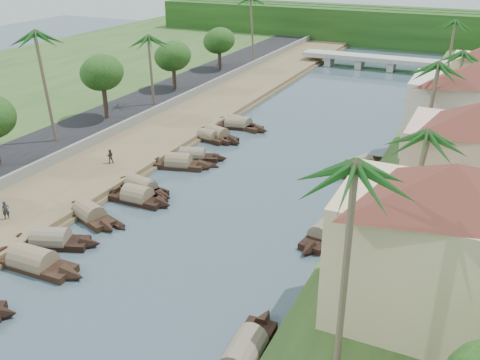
% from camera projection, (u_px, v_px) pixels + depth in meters
% --- Properties ---
extents(ground, '(220.00, 220.00, 0.00)m').
position_uv_depth(ground, '(180.00, 249.00, 42.23)').
color(ground, '#384B55').
rests_on(ground, ground).
extents(left_bank, '(10.00, 180.00, 0.80)m').
position_uv_depth(left_bank, '(151.00, 138.00, 64.79)').
color(left_bank, brown).
rests_on(left_bank, ground).
extents(right_bank, '(16.00, 180.00, 1.20)m').
position_uv_depth(right_bank, '(458.00, 189.00, 51.17)').
color(right_bank, '#294A1D').
rests_on(right_bank, ground).
extents(road, '(8.00, 180.00, 1.40)m').
position_uv_depth(road, '(95.00, 127.00, 67.95)').
color(road, black).
rests_on(road, ground).
extents(retaining_wall, '(0.40, 180.00, 1.10)m').
position_uv_depth(retaining_wall, '(122.00, 126.00, 66.02)').
color(retaining_wall, slate).
rests_on(retaining_wall, left_bank).
extents(treeline, '(120.00, 14.00, 8.00)m').
position_uv_depth(treeline, '(403.00, 28.00, 123.25)').
color(treeline, '#15370F').
rests_on(treeline, ground).
extents(bridge, '(28.00, 4.00, 2.40)m').
position_uv_depth(bridge, '(376.00, 60.00, 101.04)').
color(bridge, '#A0A096').
rests_on(bridge, ground).
extents(building_near, '(14.85, 14.85, 10.20)m').
position_uv_depth(building_near, '(442.00, 244.00, 30.62)').
color(building_near, beige).
rests_on(building_near, right_bank).
extents(building_mid, '(14.11, 14.11, 9.70)m').
position_uv_depth(building_mid, '(476.00, 158.00, 43.56)').
color(building_mid, beige).
rests_on(building_mid, right_bank).
extents(building_far, '(15.59, 15.59, 10.20)m').
position_uv_depth(building_far, '(474.00, 109.00, 55.42)').
color(building_far, beige).
rests_on(building_far, right_bank).
extents(sampan_2, '(9.57, 2.30, 2.47)m').
position_uv_depth(sampan_2, '(33.00, 262.00, 39.72)').
color(sampan_2, black).
rests_on(sampan_2, ground).
extents(sampan_3, '(8.40, 4.51, 2.24)m').
position_uv_depth(sampan_3, '(51.00, 241.00, 42.60)').
color(sampan_3, black).
rests_on(sampan_3, ground).
extents(sampan_4, '(8.03, 4.40, 2.25)m').
position_uv_depth(sampan_4, '(89.00, 215.00, 46.70)').
color(sampan_4, black).
rests_on(sampan_4, ground).
extents(sampan_5, '(7.42, 2.15, 2.35)m').
position_uv_depth(sampan_5, '(137.00, 198.00, 49.77)').
color(sampan_5, black).
rests_on(sampan_5, ground).
extents(sampan_6, '(6.74, 3.32, 2.00)m').
position_uv_depth(sampan_6, '(144.00, 188.00, 51.64)').
color(sampan_6, black).
rests_on(sampan_6, ground).
extents(sampan_7, '(8.32, 3.20, 2.18)m').
position_uv_depth(sampan_7, '(141.00, 187.00, 51.88)').
color(sampan_7, black).
rests_on(sampan_7, ground).
extents(sampan_8, '(7.89, 3.68, 2.36)m').
position_uv_depth(sampan_8, '(179.00, 164.00, 57.36)').
color(sampan_8, black).
rests_on(sampan_8, ground).
extents(sampan_9, '(8.14, 4.03, 2.06)m').
position_uv_depth(sampan_9, '(192.00, 156.00, 59.34)').
color(sampan_9, black).
rests_on(sampan_9, ground).
extents(sampan_10, '(6.89, 2.64, 1.91)m').
position_uv_depth(sampan_10, '(208.00, 137.00, 65.15)').
color(sampan_10, black).
rests_on(sampan_10, ground).
extents(sampan_11, '(8.36, 4.32, 2.34)m').
position_uv_depth(sampan_11, '(217.00, 135.00, 65.71)').
color(sampan_11, black).
rests_on(sampan_11, ground).
extents(sampan_12, '(9.42, 3.53, 2.20)m').
position_uv_depth(sampan_12, '(239.00, 124.00, 69.76)').
color(sampan_12, black).
rests_on(sampan_12, ground).
extents(sampan_13, '(7.42, 3.27, 2.02)m').
position_uv_depth(sampan_13, '(235.00, 125.00, 69.37)').
color(sampan_13, black).
rests_on(sampan_13, ground).
extents(sampan_14, '(2.27, 9.47, 2.26)m').
position_uv_depth(sampan_14, '(244.00, 355.00, 30.84)').
color(sampan_14, black).
rests_on(sampan_14, ground).
extents(sampan_15, '(2.92, 8.52, 2.24)m').
position_uv_depth(sampan_15, '(325.00, 233.00, 43.82)').
color(sampan_15, black).
rests_on(sampan_15, ground).
extents(sampan_16, '(5.44, 8.56, 2.15)m').
position_uv_depth(sampan_16, '(358.00, 166.00, 56.82)').
color(sampan_16, black).
rests_on(sampan_16, ground).
extents(canoe_1, '(4.25, 2.07, 0.69)m').
position_uv_depth(canoe_1, '(112.00, 221.00, 46.20)').
color(canoe_1, black).
rests_on(canoe_1, ground).
extents(canoe_2, '(5.03, 1.29, 0.72)m').
position_uv_depth(canoe_2, '(201.00, 163.00, 58.47)').
color(canoe_2, black).
rests_on(canoe_2, ground).
extents(palm_0, '(3.20, 3.20, 13.46)m').
position_uv_depth(palm_0, '(355.00, 171.00, 24.05)').
color(palm_0, brown).
rests_on(palm_0, ground).
extents(palm_1, '(3.20, 3.20, 10.54)m').
position_uv_depth(palm_1, '(418.00, 135.00, 37.06)').
color(palm_1, brown).
rests_on(palm_1, ground).
extents(palm_2, '(3.20, 3.20, 11.99)m').
position_uv_depth(palm_2, '(435.00, 67.00, 50.64)').
color(palm_2, brown).
rests_on(palm_2, ground).
extents(palm_3, '(3.20, 3.20, 10.75)m').
position_uv_depth(palm_3, '(457.00, 54.00, 62.33)').
color(palm_3, brown).
rests_on(palm_3, ground).
extents(palm_5, '(3.20, 3.20, 13.60)m').
position_uv_depth(palm_5, '(39.00, 36.00, 56.39)').
color(palm_5, brown).
rests_on(palm_5, ground).
extents(palm_6, '(3.20, 3.20, 10.78)m').
position_uv_depth(palm_6, '(149.00, 39.00, 71.00)').
color(palm_6, brown).
rests_on(palm_6, ground).
extents(palm_7, '(3.20, 3.20, 11.90)m').
position_uv_depth(palm_7, '(455.00, 23.00, 78.15)').
color(palm_7, brown).
rests_on(palm_7, ground).
extents(tree_3, '(5.18, 5.18, 8.00)m').
position_uv_depth(tree_3, '(102.00, 73.00, 66.65)').
color(tree_3, '#4A362A').
rests_on(tree_3, ground).
extents(tree_4, '(5.22, 5.22, 7.11)m').
position_uv_depth(tree_4, '(173.00, 57.00, 80.81)').
color(tree_4, '#4A362A').
rests_on(tree_4, ground).
extents(tree_5, '(5.13, 5.13, 7.04)m').
position_uv_depth(tree_5, '(219.00, 41.00, 93.52)').
color(tree_5, '#4A362A').
rests_on(tree_5, ground).
extents(person_near, '(0.63, 0.70, 1.61)m').
position_uv_depth(person_near, '(6.00, 210.00, 44.86)').
color(person_near, '#26282E').
rests_on(person_near, left_bank).
extents(person_far, '(0.94, 0.91, 1.52)m').
position_uv_depth(person_far, '(110.00, 156.00, 56.28)').
color(person_far, '#2E2920').
rests_on(person_far, left_bank).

